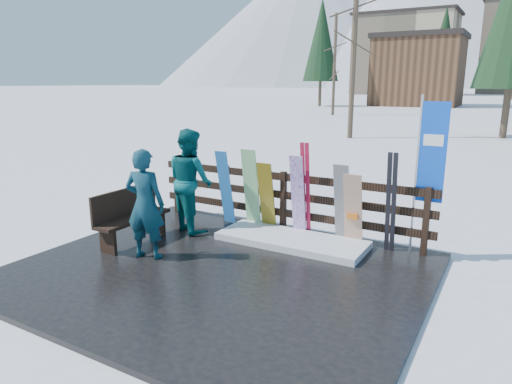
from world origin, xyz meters
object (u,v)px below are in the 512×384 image
Objects in this scene: snowboard_3 at (298,197)px; snowboard_2 at (267,197)px; snowboard_0 at (225,188)px; snowboard_4 at (342,205)px; person_back at (190,180)px; person_front at (145,204)px; bench at (130,214)px; rental_flag at (429,158)px; snowboard_1 at (251,189)px; snowboard_5 at (353,210)px.

snowboard_2 is at bearing 180.00° from snowboard_3.
snowboard_0 is 1.12× the size of snowboard_2.
snowboard_4 is 0.75× the size of person_back.
snowboard_3 reaches higher than snowboard_0.
person_front is (-2.53, -2.13, 0.17)m from snowboard_4.
rental_flag is at bearing 23.76° from bench.
snowboard_1 is at bearing 50.22° from bench.
snowboard_5 is (1.68, 0.00, -0.02)m from snowboard_2.
snowboard_0 reaches higher than snowboard_5.
snowboard_3 is 1.05× the size of snowboard_4.
snowboard_5 is at bearing 0.00° from snowboard_3.
rental_flag is 1.33× the size of person_back.
snowboard_3 is 2.72m from person_front.
person_back is at bearing -166.98° from snowboard_4.
bench is 3.89m from snowboard_5.
person_back reaches higher than snowboard_5.
bench is 1.30m from person_back.
person_front is (-2.73, -2.13, 0.24)m from snowboard_5.
snowboard_5 is (0.20, 0.00, -0.07)m from snowboard_4.
snowboard_3 is (2.44, 1.75, 0.25)m from bench.
snowboard_3 is at bearing 0.00° from snowboard_0.
snowboard_4 is 1.11× the size of snowboard_5.
person_back is at bearing -153.63° from snowboard_2.
snowboard_2 is at bearing 180.00° from snowboard_4.
snowboard_0 is at bearing -180.00° from snowboard_2.
snowboard_5 is 3.47m from person_front.
snowboard_1 reaches higher than bench.
snowboard_3 is 0.87× the size of person_front.
snowboard_2 is at bearing 44.24° from bench.
person_front is (-1.69, -2.13, 0.13)m from snowboard_3.
rental_flag is at bearing 4.94° from snowboard_1.
snowboard_2 is 0.65m from snowboard_3.
rental_flag is 1.45× the size of person_front.
snowboard_4 is at bearing 28.05° from bench.
rental_flag is 4.23m from person_back.
snowboard_0 is at bearing 180.00° from snowboard_4.
bench is 0.77× the size of person_back.
rental_flag reaches higher than person_front.
rental_flag reaches higher than snowboard_0.
snowboard_4 is at bearing -168.30° from rental_flag.
person_front reaches higher than bench.
bench is 1.10× the size of snowboard_2.
rental_flag is (1.10, 0.27, 0.95)m from snowboard_5.
person_front is at bearing -141.97° from snowboard_5.
snowboard_2 is at bearing 0.00° from snowboard_1.
snowboard_4 is at bearing 0.00° from snowboard_0.
snowboard_4 is 0.21m from snowboard_5.
bench is 0.58× the size of rental_flag.
snowboard_0 is 2.62m from snowboard_5.
snowboard_2 is at bearing 0.00° from snowboard_0.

